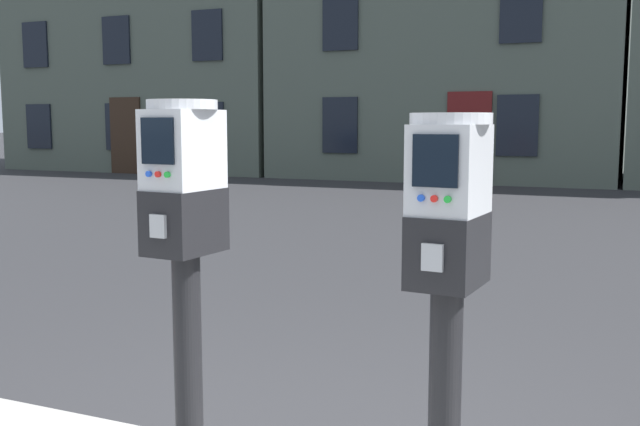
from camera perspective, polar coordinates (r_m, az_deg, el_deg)
parking_meter_near_kerb at (r=2.32m, az=-10.48°, el=-1.64°), size 0.23×0.26×1.34m
parking_meter_twin_adjacent at (r=1.99m, az=9.91°, el=-3.95°), size 0.23×0.26×1.30m
townhouse_brick_corner at (r=23.94m, az=-10.83°, el=14.87°), size 8.72×6.32×9.41m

